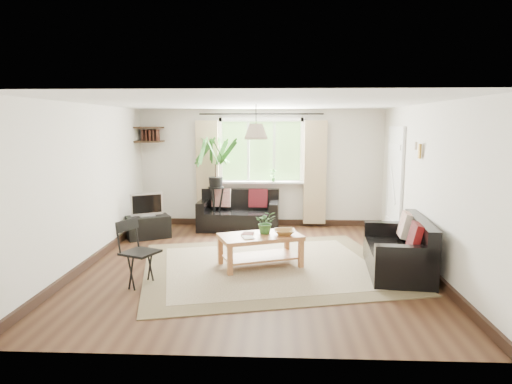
{
  "coord_description": "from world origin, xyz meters",
  "views": [
    {
      "loc": [
        0.32,
        -6.63,
        2.11
      ],
      "look_at": [
        0.0,
        0.4,
        1.05
      ],
      "focal_mm": 32.0,
      "sensor_mm": 36.0,
      "label": 1
    }
  ],
  "objects_px": {
    "sofa_right": "(397,247)",
    "coffee_table": "(260,251)",
    "folding_chair": "(140,254)",
    "sofa_back": "(239,211)",
    "tv_stand": "(148,227)",
    "palm_stand": "(216,183)"
  },
  "relations": [
    {
      "from": "sofa_right",
      "to": "coffee_table",
      "type": "distance_m",
      "value": 1.97
    },
    {
      "from": "tv_stand",
      "to": "palm_stand",
      "type": "height_order",
      "value": "palm_stand"
    },
    {
      "from": "sofa_back",
      "to": "folding_chair",
      "type": "bearing_deg",
      "value": -105.41
    },
    {
      "from": "coffee_table",
      "to": "tv_stand",
      "type": "relative_size",
      "value": 1.54
    },
    {
      "from": "sofa_back",
      "to": "coffee_table",
      "type": "xyz_separation_m",
      "value": [
        0.52,
        -2.38,
        -0.13
      ]
    },
    {
      "from": "tv_stand",
      "to": "folding_chair",
      "type": "bearing_deg",
      "value": -104.4
    },
    {
      "from": "sofa_right",
      "to": "folding_chair",
      "type": "relative_size",
      "value": 1.84
    },
    {
      "from": "sofa_right",
      "to": "folding_chair",
      "type": "distance_m",
      "value": 3.56
    },
    {
      "from": "coffee_table",
      "to": "palm_stand",
      "type": "bearing_deg",
      "value": 112.01
    },
    {
      "from": "sofa_right",
      "to": "coffee_table",
      "type": "xyz_separation_m",
      "value": [
        -1.96,
        0.17,
        -0.13
      ]
    },
    {
      "from": "sofa_back",
      "to": "folding_chair",
      "type": "distance_m",
      "value": 3.41
    },
    {
      "from": "palm_stand",
      "to": "sofa_back",
      "type": "bearing_deg",
      "value": -4.59
    },
    {
      "from": "coffee_table",
      "to": "folding_chair",
      "type": "distance_m",
      "value": 1.77
    },
    {
      "from": "tv_stand",
      "to": "sofa_right",
      "type": "bearing_deg",
      "value": -51.73
    },
    {
      "from": "sofa_back",
      "to": "tv_stand",
      "type": "bearing_deg",
      "value": -153.14
    },
    {
      "from": "sofa_back",
      "to": "palm_stand",
      "type": "distance_m",
      "value": 0.72
    },
    {
      "from": "sofa_back",
      "to": "folding_chair",
      "type": "xyz_separation_m",
      "value": [
        -1.02,
        -3.25,
        0.06
      ]
    },
    {
      "from": "tv_stand",
      "to": "palm_stand",
      "type": "relative_size",
      "value": 0.41
    },
    {
      "from": "sofa_back",
      "to": "folding_chair",
      "type": "relative_size",
      "value": 1.84
    },
    {
      "from": "sofa_right",
      "to": "folding_chair",
      "type": "height_order",
      "value": "folding_chair"
    },
    {
      "from": "sofa_right",
      "to": "tv_stand",
      "type": "bearing_deg",
      "value": -108.2
    },
    {
      "from": "palm_stand",
      "to": "folding_chair",
      "type": "xyz_separation_m",
      "value": [
        -0.56,
        -3.29,
        -0.5
      ]
    }
  ]
}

